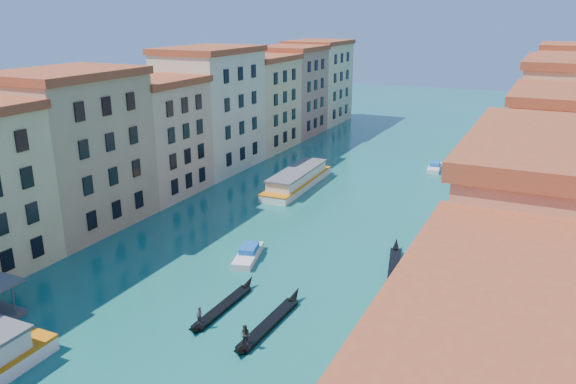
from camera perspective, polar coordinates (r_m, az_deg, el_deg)
name	(u,v)px	position (r m, az deg, el deg)	size (l,w,h in m)	color
left_bank_palazzos	(190,119)	(94.42, -9.90, 7.27)	(12.80, 128.40, 21.00)	tan
right_bank_palazzos	(566,154)	(77.82, 26.43, 3.44)	(12.80, 128.40, 21.00)	#A03D32
quay	(490,215)	(80.53, 19.87, -2.18)	(4.00, 140.00, 1.00)	gray
restaurant_awnings	(424,370)	(41.76, 13.66, -17.20)	(3.20, 44.55, 3.12)	maroon
mooring_poles_right	(400,339)	(47.95, 11.34, -14.42)	(1.44, 54.24, 3.20)	brown
vaporetto_far	(298,179)	(89.10, 0.98, 1.33)	(4.96, 19.31, 2.85)	silver
gondola_fore	(223,306)	(53.94, -6.65, -11.39)	(1.23, 11.41, 2.28)	black
gondola_right	(267,323)	(50.80, -2.11, -13.15)	(1.45, 12.31, 2.46)	black
gondola_far	(394,266)	(62.30, 10.74, -7.40)	(3.91, 12.86, 1.84)	black
motorboat_mid	(248,254)	(63.88, -4.06, -6.29)	(3.80, 7.07, 1.40)	silver
motorboat_far	(435,167)	(102.36, 14.66, 2.48)	(2.61, 6.46, 1.30)	silver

